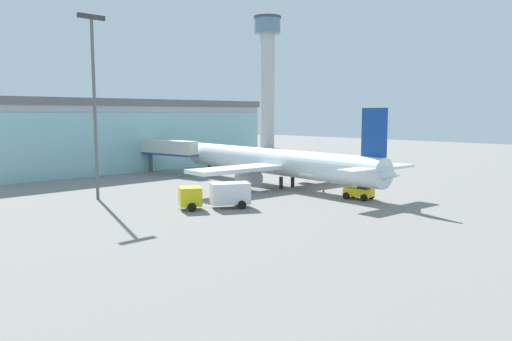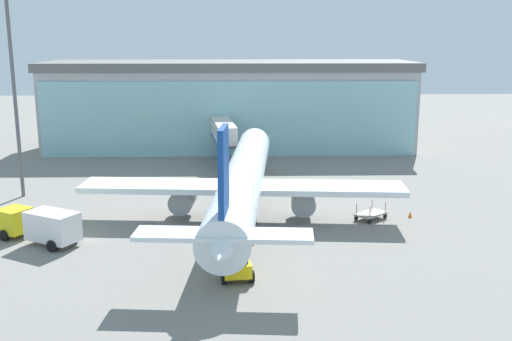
{
  "view_description": "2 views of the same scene",
  "coord_description": "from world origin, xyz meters",
  "px_view_note": "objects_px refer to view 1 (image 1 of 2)",
  "views": [
    {
      "loc": [
        -48.03,
        -38.65,
        9.93
      ],
      "look_at": [
        -1.09,
        8.33,
        2.25
      ],
      "focal_mm": 35.0,
      "sensor_mm": 36.0,
      "label": 1
    },
    {
      "loc": [
        0.69,
        -44.44,
        15.79
      ],
      "look_at": [
        2.47,
        5.9,
        4.43
      ],
      "focal_mm": 42.0,
      "sensor_mm": 36.0,
      "label": 2
    }
  ],
  "objects_px": {
    "control_tower": "(267,71)",
    "airplane": "(276,162)",
    "safety_cone_wingtip": "(344,175)",
    "pushback_tug": "(360,191)",
    "apron_light_mast": "(94,93)",
    "jet_bridge": "(168,149)",
    "catering_truck": "(217,194)",
    "safety_cone_nose": "(324,190)",
    "baggage_cart": "(333,176)"
  },
  "relations": [
    {
      "from": "jet_bridge",
      "to": "pushback_tug",
      "type": "xyz_separation_m",
      "value": [
        1.47,
        -35.97,
        -3.15
      ]
    },
    {
      "from": "jet_bridge",
      "to": "safety_cone_nose",
      "type": "xyz_separation_m",
      "value": [
        2.71,
        -29.81,
        -3.85
      ]
    },
    {
      "from": "safety_cone_wingtip",
      "to": "safety_cone_nose",
      "type": "bearing_deg",
      "value": -154.41
    },
    {
      "from": "catering_truck",
      "to": "pushback_tug",
      "type": "bearing_deg",
      "value": -176.02
    },
    {
      "from": "control_tower",
      "to": "pushback_tug",
      "type": "xyz_separation_m",
      "value": [
        -53.31,
        -65.84,
        -20.68
      ]
    },
    {
      "from": "control_tower",
      "to": "safety_cone_wingtip",
      "type": "distance_m",
      "value": 68.35
    },
    {
      "from": "catering_truck",
      "to": "safety_cone_nose",
      "type": "distance_m",
      "value": 16.55
    },
    {
      "from": "jet_bridge",
      "to": "control_tower",
      "type": "height_order",
      "value": "control_tower"
    },
    {
      "from": "apron_light_mast",
      "to": "safety_cone_wingtip",
      "type": "height_order",
      "value": "apron_light_mast"
    },
    {
      "from": "airplane",
      "to": "safety_cone_nose",
      "type": "bearing_deg",
      "value": -170.92
    },
    {
      "from": "control_tower",
      "to": "airplane",
      "type": "xyz_separation_m",
      "value": [
        -52.61,
        -52.05,
        -18.36
      ]
    },
    {
      "from": "control_tower",
      "to": "baggage_cart",
      "type": "distance_m",
      "value": 70.75
    },
    {
      "from": "airplane",
      "to": "baggage_cart",
      "type": "relative_size",
      "value": 12.62
    },
    {
      "from": "apron_light_mast",
      "to": "pushback_tug",
      "type": "height_order",
      "value": "apron_light_mast"
    },
    {
      "from": "baggage_cart",
      "to": "pushback_tug",
      "type": "distance_m",
      "value": 17.27
    },
    {
      "from": "control_tower",
      "to": "pushback_tug",
      "type": "bearing_deg",
      "value": -129.0
    },
    {
      "from": "pushback_tug",
      "to": "jet_bridge",
      "type": "bearing_deg",
      "value": -4.89
    },
    {
      "from": "control_tower",
      "to": "safety_cone_wingtip",
      "type": "relative_size",
      "value": 66.18
    },
    {
      "from": "control_tower",
      "to": "baggage_cart",
      "type": "relative_size",
      "value": 11.48
    },
    {
      "from": "control_tower",
      "to": "safety_cone_nose",
      "type": "bearing_deg",
      "value": -131.1
    },
    {
      "from": "safety_cone_nose",
      "to": "airplane",
      "type": "bearing_deg",
      "value": 94.07
    },
    {
      "from": "jet_bridge",
      "to": "safety_cone_nose",
      "type": "bearing_deg",
      "value": 178.49
    },
    {
      "from": "control_tower",
      "to": "apron_light_mast",
      "type": "distance_m",
      "value": 87.35
    },
    {
      "from": "jet_bridge",
      "to": "pushback_tug",
      "type": "bearing_deg",
      "value": 175.62
    },
    {
      "from": "baggage_cart",
      "to": "safety_cone_wingtip",
      "type": "height_order",
      "value": "baggage_cart"
    },
    {
      "from": "airplane",
      "to": "pushback_tug",
      "type": "relative_size",
      "value": 11.76
    },
    {
      "from": "control_tower",
      "to": "pushback_tug",
      "type": "height_order",
      "value": "control_tower"
    },
    {
      "from": "baggage_cart",
      "to": "pushback_tug",
      "type": "bearing_deg",
      "value": 5.98
    },
    {
      "from": "baggage_cart",
      "to": "apron_light_mast",
      "type": "bearing_deg",
      "value": -55.57
    },
    {
      "from": "catering_truck",
      "to": "pushback_tug",
      "type": "relative_size",
      "value": 2.18
    },
    {
      "from": "pushback_tug",
      "to": "baggage_cart",
      "type": "bearing_deg",
      "value": -50.83
    },
    {
      "from": "catering_truck",
      "to": "baggage_cart",
      "type": "relative_size",
      "value": 2.34
    },
    {
      "from": "jet_bridge",
      "to": "airplane",
      "type": "relative_size",
      "value": 0.3
    },
    {
      "from": "apron_light_mast",
      "to": "airplane",
      "type": "bearing_deg",
      "value": -19.29
    },
    {
      "from": "airplane",
      "to": "jet_bridge",
      "type": "bearing_deg",
      "value": 10.6
    },
    {
      "from": "control_tower",
      "to": "airplane",
      "type": "height_order",
      "value": "control_tower"
    },
    {
      "from": "jet_bridge",
      "to": "apron_light_mast",
      "type": "height_order",
      "value": "apron_light_mast"
    },
    {
      "from": "airplane",
      "to": "control_tower",
      "type": "bearing_deg",
      "value": -40.29
    },
    {
      "from": "jet_bridge",
      "to": "control_tower",
      "type": "distance_m",
      "value": 64.8
    },
    {
      "from": "safety_cone_wingtip",
      "to": "control_tower",
      "type": "bearing_deg",
      "value": 54.45
    },
    {
      "from": "control_tower",
      "to": "safety_cone_nose",
      "type": "relative_size",
      "value": 66.18
    },
    {
      "from": "baggage_cart",
      "to": "safety_cone_nose",
      "type": "height_order",
      "value": "baggage_cart"
    },
    {
      "from": "safety_cone_nose",
      "to": "catering_truck",
      "type": "bearing_deg",
      "value": 175.5
    },
    {
      "from": "baggage_cart",
      "to": "pushback_tug",
      "type": "relative_size",
      "value": 0.93
    },
    {
      "from": "jet_bridge",
      "to": "catering_truck",
      "type": "bearing_deg",
      "value": 147.56
    },
    {
      "from": "control_tower",
      "to": "pushback_tug",
      "type": "distance_m",
      "value": 87.2
    },
    {
      "from": "control_tower",
      "to": "catering_truck",
      "type": "relative_size",
      "value": 4.91
    },
    {
      "from": "catering_truck",
      "to": "safety_cone_wingtip",
      "type": "relative_size",
      "value": 13.49
    },
    {
      "from": "airplane",
      "to": "safety_cone_nose",
      "type": "xyz_separation_m",
      "value": [
        0.54,
        -7.64,
        -3.02
      ]
    },
    {
      "from": "apron_light_mast",
      "to": "pushback_tug",
      "type": "distance_m",
      "value": 32.33
    }
  ]
}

